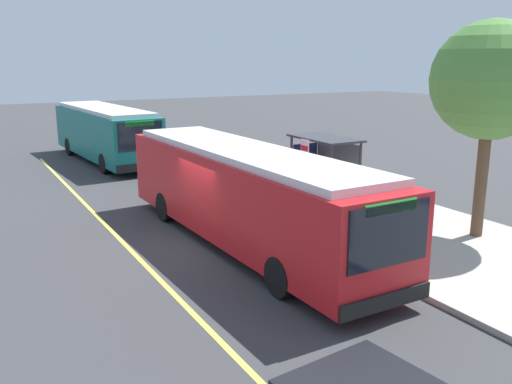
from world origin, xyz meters
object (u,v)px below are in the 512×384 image
Objects in this scene: transit_bus_main at (245,193)px; transit_bus_second at (105,132)px; route_sign_post at (305,169)px; waiting_bench at (324,187)px.

transit_bus_main is 1.14× the size of transit_bus_second.
transit_bus_main and route_sign_post have the same top height.
transit_bus_main is at bearing 0.44° from transit_bus_second.
route_sign_post is at bearing 10.11° from transit_bus_second.
waiting_bench is (-2.91, 5.02, -0.99)m from transit_bus_main.
transit_bus_main is 5.88m from waiting_bench.
route_sign_post is (2.17, -2.41, 1.32)m from waiting_bench.
transit_bus_main reaches higher than waiting_bench.
transit_bus_second is 3.82× the size of route_sign_post.
route_sign_post is at bearing 105.72° from transit_bus_main.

